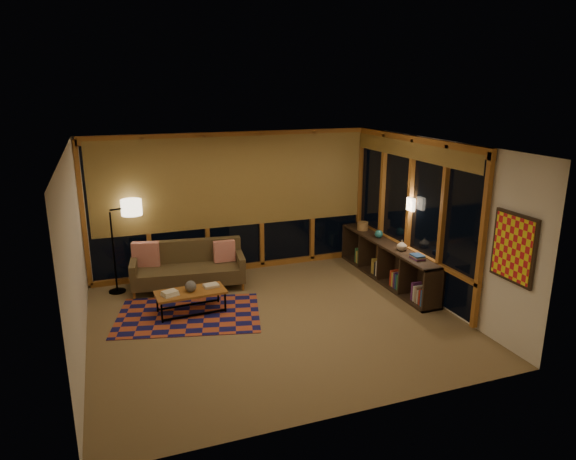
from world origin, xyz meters
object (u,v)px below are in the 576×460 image
object	(u,v)px
sofa	(188,267)
coffee_table	(191,302)
floor_lamp	(113,248)
bookshelf	(387,262)

from	to	relation	value
sofa	coffee_table	xyz separation A→B (m)	(-0.14, -1.06, -0.22)
floor_lamp	bookshelf	distance (m)	4.90
floor_lamp	bookshelf	xyz separation A→B (m)	(4.75, -1.15, -0.45)
bookshelf	coffee_table	bearing A→B (deg)	-177.47
sofa	coffee_table	distance (m)	1.09
sofa	floor_lamp	distance (m)	1.32
floor_lamp	coffee_table	bearing A→B (deg)	-65.40
floor_lamp	bookshelf	world-z (taller)	floor_lamp
sofa	bookshelf	world-z (taller)	sofa
coffee_table	bookshelf	xyz separation A→B (m)	(3.66, 0.16, 0.19)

